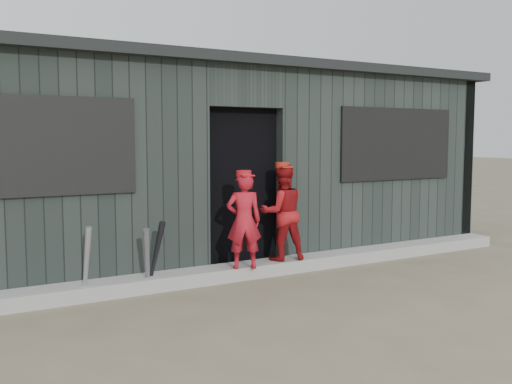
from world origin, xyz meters
TOP-DOWN VIEW (x-y plane):
  - ground at (0.00, 0.00)m, footprint 80.00×80.00m
  - curb at (0.00, 1.82)m, footprint 8.00×0.36m
  - bat_left at (-2.00, 1.72)m, footprint 0.13×0.19m
  - bat_mid at (-1.37, 1.71)m, footprint 0.17×0.29m
  - bat_right at (-1.27, 1.75)m, footprint 0.16×0.33m
  - player_red_left at (-0.25, 1.64)m, footprint 0.47×0.38m
  - player_red_right at (0.38, 1.82)m, footprint 0.65×0.55m
  - player_grey_back at (0.65, 2.40)m, footprint 0.68×0.59m
  - dugout at (-0.00, 3.50)m, footprint 8.30×3.30m

SIDE VIEW (x-z plane):
  - ground at x=0.00m, z-range 0.00..0.00m
  - curb at x=0.00m, z-range 0.00..0.15m
  - bat_mid at x=-1.37m, z-range 0.00..0.71m
  - bat_left at x=-2.00m, z-range 0.00..0.76m
  - bat_right at x=-1.27m, z-range 0.00..0.76m
  - player_grey_back at x=0.65m, z-range 0.00..1.18m
  - player_red_left at x=-0.25m, z-range 0.15..1.24m
  - player_red_right at x=0.38m, z-range 0.15..1.32m
  - dugout at x=0.00m, z-range -0.02..2.60m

